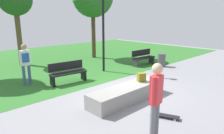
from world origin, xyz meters
The scene contains 12 objects.
ground_plane centered at (0.00, 0.00, 0.00)m, with size 28.00×28.00×0.00m, color gray.
grass_lawn centered at (0.00, 7.56, 0.00)m, with size 26.60×12.88×0.01m, color #2D6B28.
concrete_ledge centered at (-0.63, -0.81, 0.25)m, with size 3.12×0.81×0.50m, color gray.
backpack_on_ledge centered at (0.12, -0.79, 0.66)m, with size 0.28×0.20×0.32m, color olive.
skater_performing_trick centered at (-1.90, -2.77, 1.08)m, with size 0.42×0.26×1.82m.
skateboard_by_ledge centered at (-0.83, -2.40, 0.06)m, with size 0.49×0.82×0.08m.
park_bench_near_lamppost centered at (-1.11, 2.29, 0.48)m, with size 1.64×0.63×0.91m.
park_bench_near_path centered at (4.02, 2.16, 0.48)m, with size 1.62×0.56×0.91m.
tree_slender_maple centered at (-1.26, 7.38, 3.77)m, with size 1.93×1.93×4.83m.
lamp_post centered at (1.32, 2.68, 2.71)m, with size 0.28×0.28×4.49m.
trash_bin centered at (4.51, 1.16, 0.38)m, with size 0.45×0.45×0.76m, color #4C4C51.
pedestrian_with_backpack centered at (-2.51, 3.24, 1.04)m, with size 0.42×0.39×1.73m.
Camera 1 is at (-5.48, -5.10, 2.75)m, focal length 31.90 mm.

